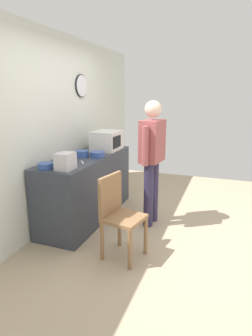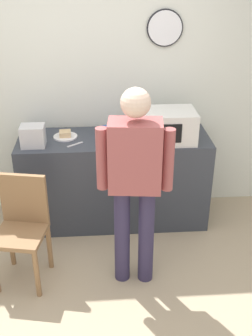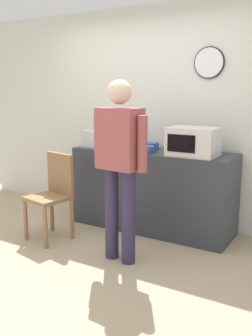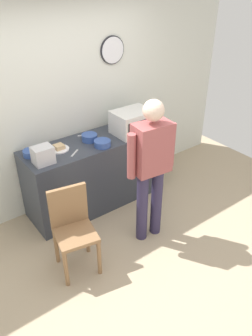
{
  "view_description": "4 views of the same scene",
  "coord_description": "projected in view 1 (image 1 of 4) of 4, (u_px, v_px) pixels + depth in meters",
  "views": [
    {
      "loc": [
        -3.25,
        -0.68,
        1.79
      ],
      "look_at": [
        0.42,
        0.67,
        0.77
      ],
      "focal_mm": 30.2,
      "sensor_mm": 36.0,
      "label": 1
    },
    {
      "loc": [
        0.11,
        -2.5,
        2.54
      ],
      "look_at": [
        0.34,
        0.85,
        0.79
      ],
      "focal_mm": 44.29,
      "sensor_mm": 36.0,
      "label": 2
    },
    {
      "loc": [
        2.18,
        -2.67,
        1.64
      ],
      "look_at": [
        0.18,
        0.73,
        0.81
      ],
      "focal_mm": 40.93,
      "sensor_mm": 36.0,
      "label": 3
    },
    {
      "loc": [
        -1.7,
        -2.03,
        2.82
      ],
      "look_at": [
        0.34,
        0.69,
        0.76
      ],
      "focal_mm": 35.86,
      "sensor_mm": 36.0,
      "label": 4
    }
  ],
  "objects": [
    {
      "name": "salad_bowl",
      "position": [
        82.0,
        154.0,
        3.98
      ],
      "size": [
        0.2,
        0.2,
        0.09
      ],
      "primitive_type": "cylinder",
      "color": "#33519E",
      "rests_on": "kitchen_counter"
    },
    {
      "name": "person_standing",
      "position": [
        152.0,
        154.0,
        3.8
      ],
      "size": [
        0.59,
        0.28,
        1.71
      ],
      "color": "#2F2948",
      "rests_on": "ground_plane"
    },
    {
      "name": "microwave",
      "position": [
        107.0,
        141.0,
        4.42
      ],
      "size": [
        0.5,
        0.39,
        0.3
      ],
      "color": "silver",
      "rests_on": "kitchen_counter"
    },
    {
      "name": "ground_plane",
      "position": [
        164.0,
        238.0,
        3.63
      ],
      "size": [
        6.0,
        6.0,
        0.0
      ],
      "primitive_type": "plane",
      "color": "tan"
    },
    {
      "name": "spoon_utensil",
      "position": [
        82.0,
        162.0,
        3.64
      ],
      "size": [
        0.15,
        0.12,
        0.01
      ],
      "primitive_type": "cube",
      "rotation": [
        0.0,
        0.0,
        0.64
      ],
      "color": "silver",
      "rests_on": "kitchen_counter"
    },
    {
      "name": "toaster",
      "position": [
        65.0,
        161.0,
        3.27
      ],
      "size": [
        0.22,
        0.18,
        0.2
      ],
      "primitive_type": "cube",
      "color": "silver",
      "rests_on": "kitchen_counter"
    },
    {
      "name": "kitchen_counter",
      "position": [
        87.0,
        187.0,
        4.14
      ],
      "size": [
        1.87,
        0.62,
        0.94
      ],
      "primitive_type": "cube",
      "color": "#333842",
      "rests_on": "ground_plane"
    },
    {
      "name": "mixing_bowl",
      "position": [
        98.0,
        154.0,
        3.94
      ],
      "size": [
        0.2,
        0.2,
        0.08
      ],
      "primitive_type": "cylinder",
      "color": "#33519E",
      "rests_on": "kitchen_counter"
    },
    {
      "name": "back_wall",
      "position": [
        52.0,
        131.0,
        3.83
      ],
      "size": [
        5.4,
        0.13,
        2.6
      ],
      "color": "silver",
      "rests_on": "ground_plane"
    },
    {
      "name": "sandwich_plate",
      "position": [
        65.0,
        161.0,
        3.61
      ],
      "size": [
        0.23,
        0.23,
        0.06
      ],
      "color": "white",
      "rests_on": "kitchen_counter"
    },
    {
      "name": "wooden_chair",
      "position": [
        118.0,
        212.0,
        3.12
      ],
      "size": [
        0.47,
        0.47,
        0.94
      ],
      "color": "olive",
      "rests_on": "ground_plane"
    },
    {
      "name": "cereal_bowl",
      "position": [
        46.0,
        166.0,
        3.33
      ],
      "size": [
        0.18,
        0.18,
        0.07
      ],
      "primitive_type": "cylinder",
      "color": "#33519E",
      "rests_on": "kitchen_counter"
    },
    {
      "name": "fork_utensil",
      "position": [
        73.0,
        155.0,
        4.05
      ],
      "size": [
        0.16,
        0.1,
        0.01
      ],
      "primitive_type": "cube",
      "rotation": [
        0.0,
        0.0,
        2.63
      ],
      "color": "silver",
      "rests_on": "kitchen_counter"
    }
  ]
}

